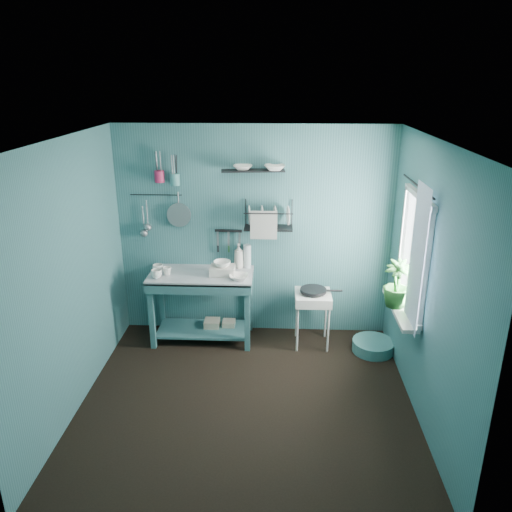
{
  "coord_description": "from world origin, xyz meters",
  "views": [
    {
      "loc": [
        0.28,
        -4.08,
        3.0
      ],
      "look_at": [
        0.05,
        0.85,
        1.2
      ],
      "focal_mm": 35.0,
      "sensor_mm": 36.0,
      "label": 1
    }
  ],
  "objects_px": {
    "dish_rack": "(269,215)",
    "utensil_cup_teal": "(175,179)",
    "mug_left": "(156,274)",
    "water_bottle": "(247,256)",
    "storage_tin_small": "(229,328)",
    "mug_right": "(158,269)",
    "utensil_cup_magenta": "(159,176)",
    "floor_basin": "(373,346)",
    "work_counter": "(202,306)",
    "potted_plant": "(397,284)",
    "soap_bottle": "(239,256)",
    "hotplate_stand": "(312,319)",
    "mug_mid": "(167,271)",
    "storage_tin_large": "(212,328)",
    "colander": "(179,215)",
    "wash_tub": "(222,270)",
    "frying_pan": "(313,290)"
  },
  "relations": [
    {
      "from": "floor_basin",
      "to": "potted_plant",
      "type": "bearing_deg",
      "value": -83.13
    },
    {
      "from": "hotplate_stand",
      "to": "floor_basin",
      "type": "bearing_deg",
      "value": -4.64
    },
    {
      "from": "work_counter",
      "to": "wash_tub",
      "type": "bearing_deg",
      "value": -9.37
    },
    {
      "from": "hotplate_stand",
      "to": "utensil_cup_teal",
      "type": "height_order",
      "value": "utensil_cup_teal"
    },
    {
      "from": "mug_left",
      "to": "soap_bottle",
      "type": "relative_size",
      "value": 0.41
    },
    {
      "from": "utensil_cup_magenta",
      "to": "utensil_cup_teal",
      "type": "bearing_deg",
      "value": 0.0
    },
    {
      "from": "mug_mid",
      "to": "water_bottle",
      "type": "relative_size",
      "value": 0.36
    },
    {
      "from": "mug_left",
      "to": "storage_tin_small",
      "type": "distance_m",
      "value": 1.14
    },
    {
      "from": "dish_rack",
      "to": "utensil_cup_teal",
      "type": "height_order",
      "value": "utensil_cup_teal"
    },
    {
      "from": "mug_right",
      "to": "potted_plant",
      "type": "height_order",
      "value": "potted_plant"
    },
    {
      "from": "utensil_cup_teal",
      "to": "storage_tin_small",
      "type": "height_order",
      "value": "utensil_cup_teal"
    },
    {
      "from": "mug_mid",
      "to": "colander",
      "type": "bearing_deg",
      "value": 69.93
    },
    {
      "from": "floor_basin",
      "to": "storage_tin_large",
      "type": "bearing_deg",
      "value": 172.3
    },
    {
      "from": "dish_rack",
      "to": "floor_basin",
      "type": "xyz_separation_m",
      "value": [
        1.22,
        -0.37,
        -1.44
      ]
    },
    {
      "from": "floor_basin",
      "to": "soap_bottle",
      "type": "bearing_deg",
      "value": 165.52
    },
    {
      "from": "hotplate_stand",
      "to": "utensil_cup_teal",
      "type": "distance_m",
      "value": 2.24
    },
    {
      "from": "utensil_cup_teal",
      "to": "floor_basin",
      "type": "bearing_deg",
      "value": -10.34
    },
    {
      "from": "colander",
      "to": "storage_tin_large",
      "type": "bearing_deg",
      "value": -27.14
    },
    {
      "from": "mug_left",
      "to": "hotplate_stand",
      "type": "xyz_separation_m",
      "value": [
        1.77,
        0.09,
        -0.57
      ]
    },
    {
      "from": "dish_rack",
      "to": "storage_tin_small",
      "type": "xyz_separation_m",
      "value": [
        -0.47,
        -0.08,
        -1.4
      ]
    },
    {
      "from": "storage_tin_small",
      "to": "floor_basin",
      "type": "xyz_separation_m",
      "value": [
        1.69,
        -0.29,
        -0.04
      ]
    },
    {
      "from": "storage_tin_small",
      "to": "water_bottle",
      "type": "bearing_deg",
      "value": 32.47
    },
    {
      "from": "colander",
      "to": "mug_left",
      "type": "bearing_deg",
      "value": -117.66
    },
    {
      "from": "work_counter",
      "to": "floor_basin",
      "type": "xyz_separation_m",
      "value": [
        1.99,
        -0.21,
        -0.36
      ]
    },
    {
      "from": "mug_right",
      "to": "water_bottle",
      "type": "bearing_deg",
      "value": 12.17
    },
    {
      "from": "work_counter",
      "to": "storage_tin_small",
      "type": "distance_m",
      "value": 0.45
    },
    {
      "from": "mug_right",
      "to": "dish_rack",
      "type": "bearing_deg",
      "value": 7.18
    },
    {
      "from": "utensil_cup_magenta",
      "to": "floor_basin",
      "type": "distance_m",
      "value": 3.11
    },
    {
      "from": "soap_bottle",
      "to": "storage_tin_large",
      "type": "distance_m",
      "value": 0.95
    },
    {
      "from": "mug_mid",
      "to": "utensil_cup_magenta",
      "type": "distance_m",
      "value": 1.07
    },
    {
      "from": "mug_right",
      "to": "utensil_cup_magenta",
      "type": "bearing_deg",
      "value": 79.67
    },
    {
      "from": "wash_tub",
      "to": "floor_basin",
      "type": "relative_size",
      "value": 0.59
    },
    {
      "from": "soap_bottle",
      "to": "frying_pan",
      "type": "relative_size",
      "value": 1.0
    },
    {
      "from": "soap_bottle",
      "to": "storage_tin_small",
      "type": "bearing_deg",
      "value": -135.0
    },
    {
      "from": "work_counter",
      "to": "mug_right",
      "type": "height_order",
      "value": "mug_right"
    },
    {
      "from": "work_counter",
      "to": "potted_plant",
      "type": "bearing_deg",
      "value": -24.36
    },
    {
      "from": "work_counter",
      "to": "mug_right",
      "type": "distance_m",
      "value": 0.69
    },
    {
      "from": "wash_tub",
      "to": "frying_pan",
      "type": "height_order",
      "value": "wash_tub"
    },
    {
      "from": "wash_tub",
      "to": "storage_tin_large",
      "type": "height_order",
      "value": "wash_tub"
    },
    {
      "from": "mug_right",
      "to": "dish_rack",
      "type": "height_order",
      "value": "dish_rack"
    },
    {
      "from": "mug_left",
      "to": "water_bottle",
      "type": "distance_m",
      "value": 1.07
    },
    {
      "from": "work_counter",
      "to": "storage_tin_small",
      "type": "height_order",
      "value": "work_counter"
    },
    {
      "from": "dish_rack",
      "to": "storage_tin_large",
      "type": "distance_m",
      "value": 1.55
    },
    {
      "from": "water_bottle",
      "to": "storage_tin_large",
      "type": "distance_m",
      "value": 0.99
    },
    {
      "from": "hotplate_stand",
      "to": "work_counter",
      "type": "bearing_deg",
      "value": -176.59
    },
    {
      "from": "wash_tub",
      "to": "mug_left",
      "type": "bearing_deg",
      "value": -169.14
    },
    {
      "from": "work_counter",
      "to": "utensil_cup_teal",
      "type": "xyz_separation_m",
      "value": [
        -0.29,
        0.21,
        1.47
      ]
    },
    {
      "from": "mug_mid",
      "to": "mug_right",
      "type": "bearing_deg",
      "value": 153.43
    },
    {
      "from": "soap_bottle",
      "to": "mug_right",
      "type": "bearing_deg",
      "value": -167.74
    },
    {
      "from": "colander",
      "to": "floor_basin",
      "type": "distance_m",
      "value": 2.7
    }
  ]
}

